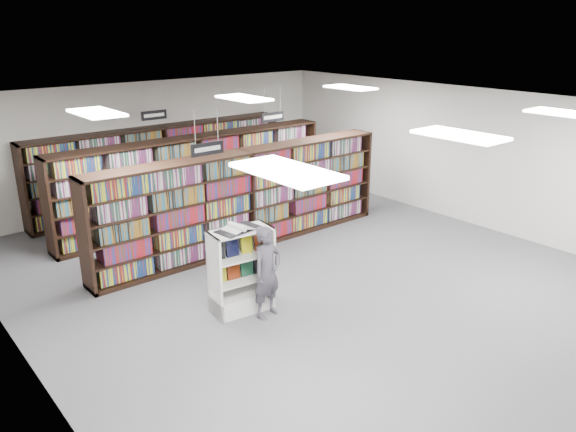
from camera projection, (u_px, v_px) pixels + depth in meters
floor at (309, 276)px, 10.72m from camera, size 12.00×12.00×0.00m
ceiling at (311, 107)px, 9.67m from camera, size 10.00×12.00×0.10m
wall_back at (157, 144)px, 14.57m from camera, size 10.00×0.10×3.20m
wall_left at (18, 268)px, 7.19m from camera, size 0.10×12.00×3.20m
wall_right at (468, 156)px, 13.20m from camera, size 0.10×12.00×3.20m
bookshelf_row_near at (246, 199)px, 11.84m from camera, size 7.00×0.60×2.10m
bookshelf_row_mid at (197, 180)px, 13.29m from camera, size 7.00×0.60×2.10m
bookshelf_row_far at (164, 166)px, 14.54m from camera, size 7.00×0.60×2.10m
aisle_sign_left at (207, 148)px, 9.72m from camera, size 0.65×0.02×0.80m
aisle_sign_right at (273, 116)px, 12.98m from camera, size 0.65×0.02×0.80m
aisle_sign_center at (154, 114)px, 13.24m from camera, size 0.65×0.02×0.80m
troffer_front_left at (286, 171)px, 5.70m from camera, size 0.60×1.20×0.04m
troffer_front_center at (460, 135)px, 7.50m from camera, size 0.60×1.20×0.04m
troffer_front_right at (566, 113)px, 9.30m from camera, size 0.60×1.20×0.04m
troffer_back_left at (97, 113)px, 9.34m from camera, size 0.60×1.20×0.04m
troffer_back_center at (244, 98)px, 11.14m from camera, size 0.60×1.20×0.04m
troffer_back_right at (350, 88)px, 12.95m from camera, size 0.60×1.20×0.04m
endcap_display at (241, 283)px, 9.35m from camera, size 1.08×0.63×1.44m
open_book at (238, 228)px, 8.98m from camera, size 0.76×0.50×0.13m
shopper at (267, 272)px, 9.04m from camera, size 0.62×0.47×1.55m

